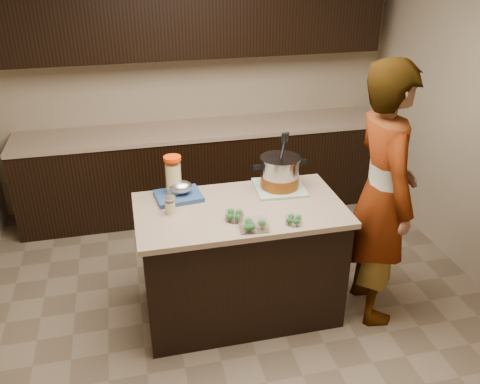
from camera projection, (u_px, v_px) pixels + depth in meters
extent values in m
plane|color=brown|center=(240.00, 309.00, 3.95)|extent=(4.00, 4.00, 0.00)
cube|color=tan|center=(194.00, 75.00, 5.08)|extent=(4.00, 0.04, 2.70)
cube|color=tan|center=(385.00, 376.00, 1.60)|extent=(4.00, 0.04, 2.70)
cube|color=black|center=(202.00, 171.00, 5.23)|extent=(3.60, 0.60, 0.86)
cube|color=tan|center=(201.00, 130.00, 5.03)|extent=(3.60, 0.63, 0.04)
cube|color=black|center=(194.00, 15.00, 4.65)|extent=(3.60, 0.35, 0.75)
cube|color=black|center=(240.00, 263.00, 3.76)|extent=(1.40, 0.75, 0.86)
cube|color=tan|center=(240.00, 210.00, 3.55)|extent=(1.46, 0.81, 0.04)
cube|color=#61885B|center=(279.00, 188.00, 3.80)|extent=(0.38, 0.38, 0.02)
cylinder|color=#B7B7BC|center=(280.00, 173.00, 3.75)|extent=(0.29, 0.29, 0.22)
cylinder|color=brown|center=(280.00, 181.00, 3.78)|extent=(0.30, 0.30, 0.09)
cylinder|color=#B7B7BC|center=(280.00, 158.00, 3.70)|extent=(0.32, 0.32, 0.01)
cube|color=black|center=(258.00, 167.00, 3.67)|extent=(0.07, 0.04, 0.03)
cube|color=black|center=(302.00, 162.00, 3.76)|extent=(0.07, 0.04, 0.03)
cylinder|color=black|center=(282.00, 152.00, 3.64)|extent=(0.03, 0.12, 0.27)
cylinder|color=#D8CB84|center=(174.00, 180.00, 3.65)|extent=(0.13, 0.13, 0.25)
cylinder|color=white|center=(174.00, 178.00, 3.64)|extent=(0.14, 0.14, 0.28)
cylinder|color=#E73704|center=(172.00, 159.00, 3.57)|extent=(0.14, 0.14, 0.02)
cylinder|color=#D8CB84|center=(170.00, 207.00, 3.46)|extent=(0.08, 0.08, 0.08)
cylinder|color=white|center=(170.00, 206.00, 3.45)|extent=(0.09, 0.09, 0.11)
cylinder|color=silver|center=(170.00, 197.00, 3.42)|extent=(0.09, 0.09, 0.02)
cylinder|color=silver|center=(235.00, 216.00, 3.38)|extent=(0.15, 0.15, 0.06)
cylinder|color=silver|center=(294.00, 220.00, 3.33)|extent=(0.12, 0.12, 0.05)
cube|color=silver|center=(254.00, 224.00, 3.27)|extent=(0.19, 0.15, 0.07)
cube|color=navy|center=(178.00, 196.00, 3.66)|extent=(0.35, 0.29, 0.03)
ellipsoid|color=silver|center=(181.00, 188.00, 3.64)|extent=(0.17, 0.14, 0.09)
imported|color=gray|center=(382.00, 196.00, 3.56)|extent=(0.53, 0.75, 1.93)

